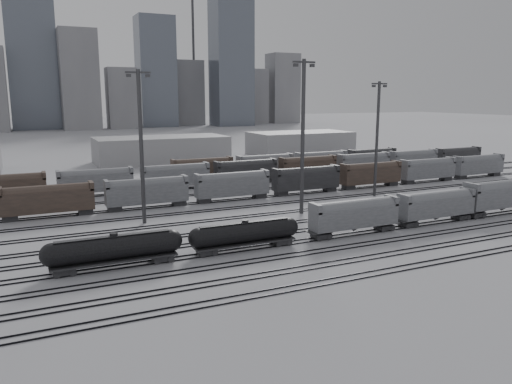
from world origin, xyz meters
name	(u,v)px	position (x,y,z in m)	size (l,w,h in m)	color
ground	(268,249)	(0.00, 0.00, 0.00)	(900.00, 900.00, 0.00)	#ADACB1
tracks	(221,220)	(0.00, 17.50, 0.08)	(220.00, 71.50, 0.16)	black
tank_car_a	(114,249)	(-20.08, 1.00, 2.40)	(16.79, 2.80, 4.15)	black
tank_car_b	(245,233)	(-2.87, 1.00, 2.28)	(15.94, 2.66, 3.94)	black
hopper_car_a	(354,214)	(14.94, 1.00, 3.19)	(14.42, 2.87, 5.16)	black
hopper_car_b	(436,204)	(31.15, 1.00, 3.16)	(14.30, 2.84, 5.11)	black
hopper_car_c	(503,194)	(46.61, 1.00, 3.60)	(16.30, 3.24, 5.83)	black
light_mast_b	(141,144)	(-12.03, 21.16, 13.02)	(3.93, 0.63, 24.54)	#38383A
light_mast_c	(303,134)	(14.75, 16.25, 14.10)	(4.25, 0.68, 26.58)	#38383A
light_mast_d	(377,136)	(36.58, 23.57, 12.38)	(3.73, 0.60, 23.34)	#38383A
bg_string_near	(232,186)	(8.00, 32.00, 2.80)	(151.00, 3.00, 5.60)	gray
bg_string_mid	(246,172)	(18.00, 48.00, 2.80)	(151.00, 3.00, 5.60)	black
bg_string_far	(294,164)	(35.50, 56.00, 2.80)	(66.00, 3.00, 5.60)	#4F3D32
warehouse_mid	(161,150)	(10.00, 95.00, 4.00)	(40.00, 18.00, 8.00)	#9B9B9D
warehouse_right	(300,143)	(60.00, 95.00, 4.00)	(35.00, 18.00, 8.00)	#9B9B9D
skyline	(87,73)	(10.84, 280.00, 34.73)	(316.00, 22.40, 95.00)	gray
crane_left	(14,37)	(-28.74, 305.00, 57.39)	(42.00, 1.80, 100.00)	#38383A
crane_right	(195,45)	(91.26, 305.00, 57.39)	(42.00, 1.80, 100.00)	#38383A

